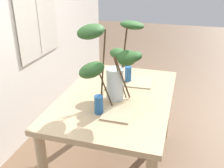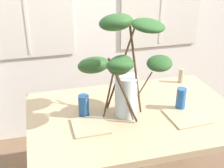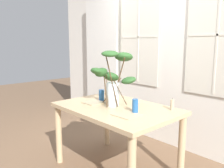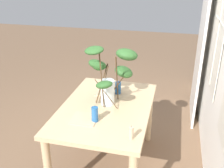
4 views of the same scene
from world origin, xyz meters
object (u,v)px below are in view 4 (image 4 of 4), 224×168
(dining_table, at_px, (106,115))
(vase_with_branches, at_px, (111,73))
(plate_square_left, at_px, (106,92))
(plate_square_right, at_px, (84,119))
(drinking_glass_blue_left, at_px, (118,88))
(drinking_glass_blue_right, at_px, (95,114))
(pillar_candle, at_px, (131,133))

(dining_table, relative_size, vase_with_branches, 2.10)
(plate_square_left, height_order, plate_square_right, plate_square_left)
(drinking_glass_blue_left, relative_size, drinking_glass_blue_right, 0.97)
(dining_table, relative_size, drinking_glass_blue_left, 9.54)
(dining_table, distance_m, vase_with_branches, 0.47)
(plate_square_right, height_order, pillar_candle, pillar_candle)
(drinking_glass_blue_left, bearing_deg, plate_square_left, -84.96)
(drinking_glass_blue_right, distance_m, plate_square_right, 0.13)
(vase_with_branches, xyz_separation_m, plate_square_left, (-0.23, -0.12, -0.34))
(dining_table, relative_size, drinking_glass_blue_right, 9.22)
(plate_square_right, bearing_deg, vase_with_branches, 156.33)
(drinking_glass_blue_right, bearing_deg, plate_square_right, -92.64)
(drinking_glass_blue_left, distance_m, plate_square_right, 0.66)
(vase_with_branches, height_order, drinking_glass_blue_right, vase_with_branches)
(dining_table, xyz_separation_m, plate_square_left, (-0.31, -0.09, 0.12))
(vase_with_branches, bearing_deg, plate_square_left, -151.67)
(vase_with_branches, distance_m, plate_square_right, 0.54)
(vase_with_branches, xyz_separation_m, pillar_candle, (0.58, 0.32, -0.28))
(plate_square_right, relative_size, pillar_candle, 1.89)
(drinking_glass_blue_right, bearing_deg, vase_with_branches, 171.33)
(drinking_glass_blue_right, relative_size, plate_square_right, 0.62)
(vase_with_branches, height_order, drinking_glass_blue_left, vase_with_branches)
(dining_table, bearing_deg, plate_square_left, -163.99)
(drinking_glass_blue_right, xyz_separation_m, pillar_candle, (0.19, 0.38, -0.02))
(drinking_glass_blue_left, height_order, plate_square_left, drinking_glass_blue_left)
(drinking_glass_blue_left, xyz_separation_m, plate_square_left, (0.01, -0.14, -0.07))
(plate_square_right, xyz_separation_m, pillar_candle, (0.20, 0.49, 0.05))
(drinking_glass_blue_right, height_order, pillar_candle, drinking_glass_blue_right)
(dining_table, bearing_deg, vase_with_branches, 156.50)
(pillar_candle, bearing_deg, drinking_glass_blue_left, -159.95)
(drinking_glass_blue_right, height_order, plate_square_right, drinking_glass_blue_right)
(drinking_glass_blue_right, bearing_deg, dining_table, 175.40)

